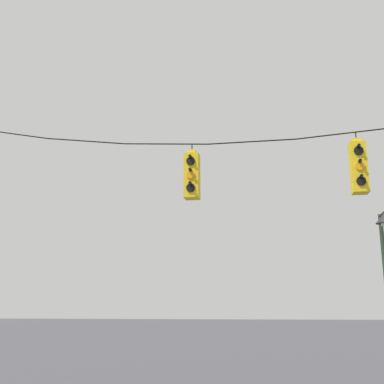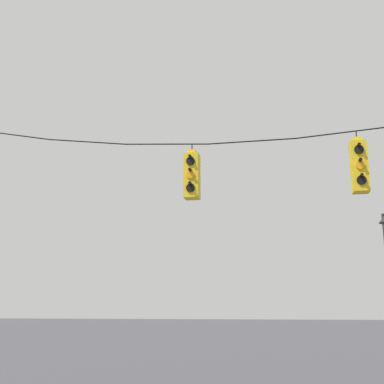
{
  "view_description": "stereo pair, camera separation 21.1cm",
  "coord_description": "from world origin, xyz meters",
  "views": [
    {
      "loc": [
        0.43,
        -10.74,
        2.24
      ],
      "look_at": [
        -1.38,
        -0.21,
        4.85
      ],
      "focal_mm": 45.0,
      "sensor_mm": 36.0,
      "label": 1
    },
    {
      "loc": [
        0.64,
        -10.71,
        2.24
      ],
      "look_at": [
        -1.38,
        -0.21,
        4.85
      ],
      "focal_mm": 45.0,
      "sensor_mm": 36.0,
      "label": 2
    }
  ],
  "objects": [
    {
      "name": "span_wire",
      "position": [
        0.0,
        -0.21,
        6.24
      ],
      "size": [
        14.09,
        0.03,
        0.81
      ],
      "color": "black"
    },
    {
      "name": "traffic_light_near_left_pole",
      "position": [
        -1.38,
        -0.21,
        5.23
      ],
      "size": [
        0.34,
        0.58,
        1.3
      ],
      "color": "yellow"
    },
    {
      "name": "traffic_light_over_intersection",
      "position": [
        2.31,
        -0.21,
        5.25
      ],
      "size": [
        0.34,
        0.58,
        1.39
      ],
      "color": "yellow"
    }
  ]
}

